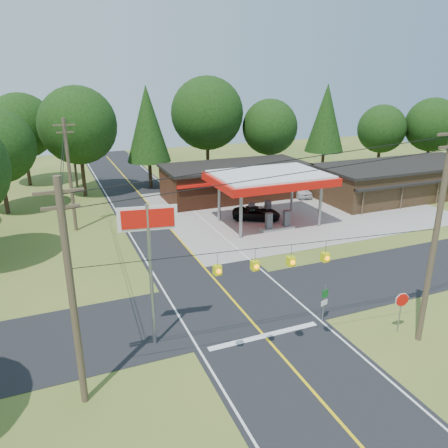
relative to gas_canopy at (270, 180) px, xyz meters
name	(u,v)px	position (x,y,z in m)	size (l,w,h in m)	color
ground	(237,305)	(-9.00, -13.00, -4.27)	(120.00, 120.00, 0.00)	#4A6122
main_highway	(237,305)	(-9.00, -13.00, -4.26)	(8.00, 120.00, 0.02)	black
cross_road	(237,305)	(-9.00, -13.00, -4.25)	(70.00, 7.00, 0.02)	black
lane_center_yellow	(237,305)	(-9.00, -13.00, -4.24)	(0.15, 110.00, 0.00)	yellow
gas_canopy	(270,180)	(0.00, 0.00, 0.00)	(10.60, 7.40, 4.88)	gray
convenience_store	(235,180)	(1.00, 9.98, -2.35)	(16.40, 7.55, 3.80)	#532817
strip_building	(403,180)	(19.00, 2.98, -2.35)	(20.40, 8.75, 3.80)	#332215
utility_pole_near_right	(436,235)	(-1.50, -20.00, 1.69)	(1.80, 0.30, 11.50)	#473828
utility_pole_near_left	(72,294)	(-18.50, -18.00, 0.93)	(1.80, 0.30, 10.00)	#473828
utility_pole_far_left	(70,174)	(-17.00, 5.00, 0.93)	(1.80, 0.30, 10.00)	#473828
utility_pole_north	(73,149)	(-15.50, 22.00, 0.48)	(0.30, 0.30, 9.50)	#473828
overhead_beacons	(274,248)	(-10.00, -19.00, 1.95)	(17.04, 2.04, 1.03)	black
treeline_backdrop	(152,134)	(-8.18, 11.01, 3.22)	(70.27, 51.59, 13.30)	#332316
suv_car	(256,213)	(-0.50, 1.50, -3.62)	(4.63, 4.63, 1.29)	black
sedan_car	(300,190)	(8.00, 7.38, -3.54)	(4.29, 4.29, 1.46)	white
big_stop_sign	(149,241)	(-14.65, -15.01, 1.53)	(2.83, 0.54, 7.68)	gray
octagonal_stop_sign	(402,303)	(-2.00, -19.01, -2.48)	(0.83, 0.18, 2.40)	gray
route_sign_post	(324,300)	(-5.20, -16.52, -2.88)	(0.47, 0.13, 2.32)	gray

